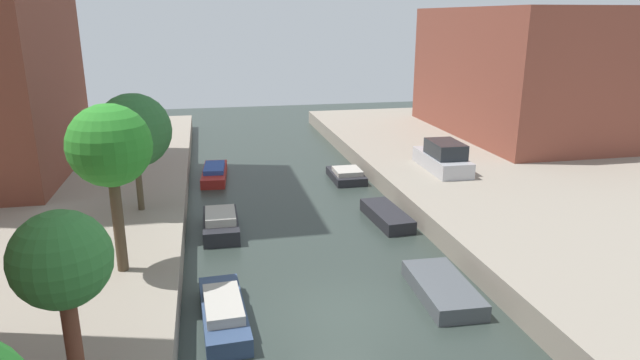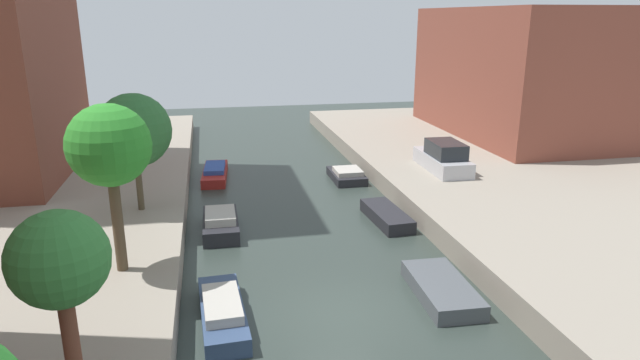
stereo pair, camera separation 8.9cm
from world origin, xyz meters
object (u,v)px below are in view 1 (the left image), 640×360
object	(u,v)px
street_tree_3	(110,147)
moored_boat_left_2	(224,312)
moored_boat_left_3	(221,223)
moored_boat_right_4	(387,216)
street_tree_4	(134,131)
low_block_right	(525,72)
moored_boat_right_3	(443,289)
street_tree_2	(62,263)
moored_boat_right_5	(346,175)
parked_car	(443,158)
moored_boat_left_4	(215,173)

from	to	relation	value
street_tree_3	moored_boat_left_2	bearing A→B (deg)	-36.26
moored_boat_left_3	moored_boat_right_4	xyz separation A→B (m)	(7.41, -0.23, -0.13)
street_tree_4	moored_boat_right_4	xyz separation A→B (m)	(10.71, -1.09, -4.15)
low_block_right	street_tree_3	xyz separation A→B (m)	(-24.79, -17.52, -0.16)
low_block_right	street_tree_3	bearing A→B (deg)	-144.76
moored_boat_right_3	moored_boat_right_4	world-z (taller)	moored_boat_right_4
low_block_right	moored_boat_right_4	xyz separation A→B (m)	(-14.08, -12.61, -4.99)
moored_boat_left_2	street_tree_2	bearing A→B (deg)	-125.11
moored_boat_right_3	street_tree_4	bearing A→B (deg)	141.78
low_block_right	moored_boat_left_2	distance (m)	29.77
street_tree_2	moored_boat_right_3	xyz separation A→B (m)	(10.30, 4.59, -4.06)
moored_boat_right_5	street_tree_2	bearing A→B (deg)	-119.89
moored_boat_left_2	moored_boat_right_4	size ratio (longest dim) A/B	1.13
low_block_right	street_tree_4	distance (m)	27.35
street_tree_4	moored_boat_right_3	world-z (taller)	street_tree_4
moored_boat_left_3	street_tree_2	bearing A→B (deg)	-105.54
parked_car	moored_boat_left_3	xyz separation A→B (m)	(-12.00, -4.13, -1.25)
moored_boat_right_3	street_tree_3	bearing A→B (deg)	168.38
moored_boat_left_3	moored_boat_right_4	bearing A→B (deg)	-1.78
moored_boat_right_4	low_block_right	bearing A→B (deg)	41.84
street_tree_2	moored_boat_right_5	xyz separation A→B (m)	(10.58, 18.41, -4.03)
street_tree_2	street_tree_4	bearing A→B (deg)	90.00
moored_boat_right_5	moored_boat_left_2	bearing A→B (deg)	-118.10
street_tree_4	moored_boat_left_4	world-z (taller)	street_tree_4
parked_car	street_tree_2	bearing A→B (deg)	-133.76
low_block_right	parked_car	bearing A→B (deg)	-139.01
street_tree_2	moored_boat_right_4	world-z (taller)	street_tree_2
street_tree_2	moored_boat_right_5	world-z (taller)	street_tree_2
moored_boat_left_3	moored_boat_right_5	distance (m)	9.81
moored_boat_left_4	moored_boat_left_2	bearing A→B (deg)	-90.46
low_block_right	moored_boat_right_3	bearing A→B (deg)	-126.43
street_tree_3	street_tree_4	size ratio (longest dim) A/B	1.10
parked_car	moored_boat_right_5	xyz separation A→B (m)	(-4.71, 2.44, -1.36)
moored_boat_right_3	moored_boat_right_4	size ratio (longest dim) A/B	1.00
moored_boat_right_3	moored_boat_left_2	bearing A→B (deg)	-178.69
parked_car	moored_boat_left_4	bearing A→B (deg)	160.38
low_block_right	street_tree_3	world-z (taller)	low_block_right
street_tree_3	parked_car	xyz separation A→B (m)	(15.30, 9.26, -3.45)
street_tree_4	moored_boat_left_4	distance (m)	9.20
street_tree_3	parked_car	world-z (taller)	street_tree_3
street_tree_4	moored_boat_left_2	bearing A→B (deg)	-69.40
moored_boat_left_2	moored_boat_right_3	size ratio (longest dim) A/B	1.13
street_tree_2	moored_boat_right_3	bearing A→B (deg)	24.01
street_tree_3	street_tree_4	world-z (taller)	street_tree_3
parked_car	street_tree_4	bearing A→B (deg)	-167.93
moored_boat_left_2	moored_boat_left_4	xyz separation A→B (m)	(0.13, 15.85, -0.03)
moored_boat_left_3	moored_boat_right_4	size ratio (longest dim) A/B	0.96
low_block_right	moored_boat_right_4	world-z (taller)	low_block_right
moored_boat_left_2	moored_boat_right_4	bearing A→B (deg)	43.43
moored_boat_left_3	parked_car	bearing A→B (deg)	18.97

